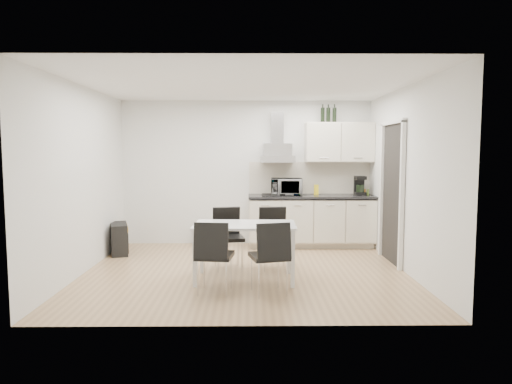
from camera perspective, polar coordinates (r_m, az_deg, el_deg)
ground at (r=6.53m, az=-1.35°, el=-9.93°), size 4.50×4.50×0.00m
wall_back at (r=8.32m, az=-1.19°, el=2.40°), size 4.50×0.10×2.60m
wall_front at (r=4.33m, az=-1.74°, el=-0.18°), size 4.50×0.10×2.60m
wall_left at (r=6.74m, az=-20.89°, el=1.41°), size 0.10×4.00×2.60m
wall_right at (r=6.68m, az=18.31°, el=1.46°), size 0.10×4.00×2.60m
ceiling at (r=6.37m, az=-1.40°, el=13.27°), size 4.50×4.50×0.00m
doorway at (r=7.21m, az=16.54°, el=-0.23°), size 0.08×1.04×2.10m
kitchenette at (r=8.16m, az=7.19°, el=-1.00°), size 2.22×0.64×2.52m
dining_table at (r=5.99m, az=-1.42°, el=-4.83°), size 1.34×0.79×0.75m
chair_far_left at (r=6.60m, az=-3.49°, el=-5.87°), size 0.53×0.57×0.88m
chair_far_right at (r=6.61m, az=2.33°, el=-5.85°), size 0.50×0.55×0.88m
chair_near_left at (r=5.54m, az=-5.19°, el=-8.03°), size 0.50×0.55×0.88m
chair_near_right at (r=5.48m, az=1.63°, el=-8.14°), size 0.55×0.59×0.88m
guitar_amp at (r=7.91m, az=-16.73°, el=-5.60°), size 0.43×0.66×0.51m
floor_speaker at (r=8.40m, az=-6.80°, el=-5.48°), size 0.23×0.22×0.31m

